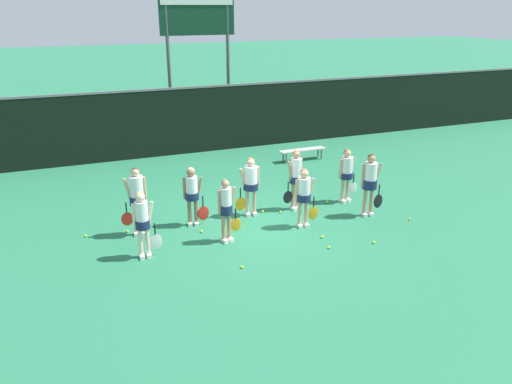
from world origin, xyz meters
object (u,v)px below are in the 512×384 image
(player_5, at_px, (192,192))
(tennis_ball_9, at_px, (229,201))
(tennis_ball_11, at_px, (322,237))
(tennis_ball_0, at_px, (409,219))
(tennis_ball_4, at_px, (329,247))
(player_6, at_px, (250,181))
(tennis_ball_7, at_px, (86,236))
(scoreboard, at_px, (198,32))
(player_0, at_px, (143,220))
(tennis_ball_3, at_px, (202,231))
(player_1, at_px, (226,206))
(tennis_ball_5, at_px, (374,242))
(bench_courtside, at_px, (303,151))
(tennis_ball_8, at_px, (280,212))
(tennis_ball_1, at_px, (263,211))
(tennis_ball_6, at_px, (127,231))
(player_2, at_px, (304,193))
(player_8, at_px, (346,171))
(player_7, at_px, (296,175))
(tennis_ball_10, at_px, (327,202))
(tennis_ball_2, at_px, (242,267))
(player_3, at_px, (370,179))

(player_5, distance_m, tennis_ball_9, 2.05)
(tennis_ball_11, bearing_deg, tennis_ball_0, 2.48)
(player_5, bearing_deg, tennis_ball_4, -33.08)
(tennis_ball_4, bearing_deg, tennis_ball_0, 13.34)
(player_6, relative_size, tennis_ball_7, 26.01)
(scoreboard, xyz_separation_m, tennis_ball_0, (2.80, -10.63, -4.46))
(player_0, bearing_deg, scoreboard, 67.09)
(tennis_ball_4, bearing_deg, tennis_ball_9, 108.26)
(tennis_ball_0, relative_size, tennis_ball_3, 0.93)
(player_5, bearing_deg, player_1, -57.02)
(player_1, relative_size, tennis_ball_5, 24.04)
(scoreboard, height_order, tennis_ball_4, scoreboard)
(tennis_ball_7, bearing_deg, tennis_ball_11, -22.70)
(bench_courtside, distance_m, tennis_ball_8, 5.29)
(tennis_ball_1, relative_size, tennis_ball_6, 1.04)
(player_0, bearing_deg, player_6, 23.95)
(tennis_ball_4, xyz_separation_m, tennis_ball_9, (-1.24, 3.76, 0.00))
(tennis_ball_6, bearing_deg, player_2, -17.18)
(tennis_ball_5, distance_m, tennis_ball_6, 6.27)
(player_0, bearing_deg, tennis_ball_1, 22.02)
(player_0, relative_size, player_5, 1.01)
(tennis_ball_3, relative_size, tennis_ball_4, 1.07)
(player_8, xyz_separation_m, tennis_ball_4, (-1.99, -2.55, -0.93))
(player_5, height_order, player_7, player_7)
(player_1, bearing_deg, tennis_ball_10, 8.91)
(player_2, distance_m, player_8, 2.29)
(tennis_ball_0, height_order, tennis_ball_7, tennis_ball_0)
(player_0, xyz_separation_m, tennis_ball_10, (5.64, 1.40, -0.91))
(player_2, xyz_separation_m, player_7, (0.34, 1.18, 0.08))
(tennis_ball_2, bearing_deg, player_7, 45.75)
(player_1, bearing_deg, tennis_ball_8, 18.40)
(tennis_ball_9, relative_size, tennis_ball_11, 0.97)
(tennis_ball_8, distance_m, tennis_ball_10, 1.63)
(tennis_ball_6, bearing_deg, tennis_ball_9, 17.70)
(tennis_ball_3, bearing_deg, player_3, -7.74)
(tennis_ball_3, distance_m, tennis_ball_5, 4.36)
(tennis_ball_2, distance_m, tennis_ball_7, 4.33)
(tennis_ball_4, height_order, tennis_ball_8, tennis_ball_4)
(player_3, relative_size, tennis_ball_3, 25.16)
(player_6, height_order, player_8, player_6)
(player_0, xyz_separation_m, tennis_ball_11, (4.32, -0.67, -0.91))
(scoreboard, bearing_deg, tennis_ball_11, -89.86)
(tennis_ball_9, distance_m, tennis_ball_11, 3.48)
(player_8, distance_m, tennis_ball_3, 4.71)
(player_8, xyz_separation_m, tennis_ball_5, (-0.83, -2.73, -0.93))
(tennis_ball_2, height_order, tennis_ball_4, tennis_ball_4)
(player_6, bearing_deg, player_7, 3.86)
(scoreboard, height_order, player_3, scoreboard)
(bench_courtside, bearing_deg, tennis_ball_4, -112.43)
(scoreboard, xyz_separation_m, player_5, (-2.76, -8.72, -3.55))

